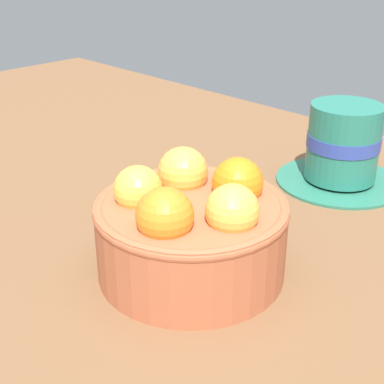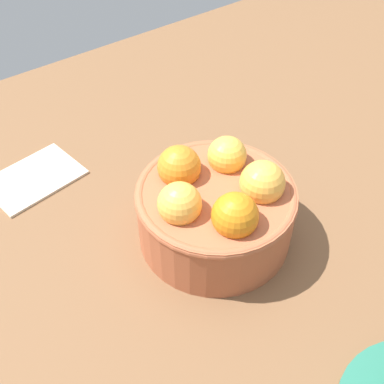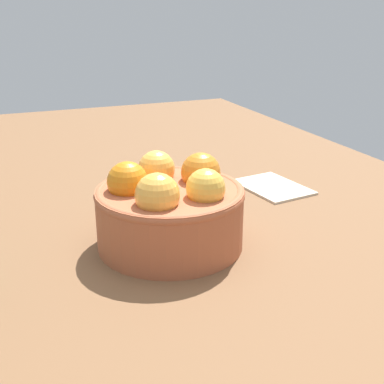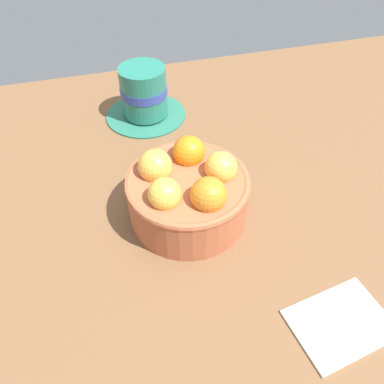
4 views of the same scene
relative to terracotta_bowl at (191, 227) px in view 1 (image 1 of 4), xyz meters
The scene contains 3 objects.
ground_plane 6.23cm from the terracotta_bowl, 88.75° to the right, with size 151.51×82.32×4.34cm, color brown.
terracotta_bowl is the anchor object (origin of this frame).
coffee_cup 23.72cm from the terracotta_bowl, 92.35° to the left, with size 13.57×13.57×8.71cm.
Camera 1 is at (26.73, -26.62, 24.99)cm, focal length 51.86 mm.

